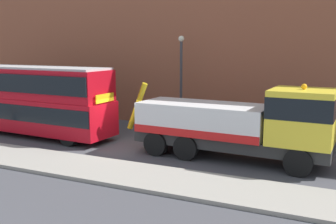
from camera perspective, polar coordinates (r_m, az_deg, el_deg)
name	(u,v)px	position (r m, az deg, el deg)	size (l,w,h in m)	color
ground_plane	(127,146)	(20.89, -6.02, -4.91)	(120.00, 120.00, 0.00)	#424247
near_kerb	(77,166)	(17.54, -13.11, -7.69)	(60.00, 2.80, 0.15)	gray
building_facade	(178,2)	(26.45, 1.49, 15.79)	(60.00, 1.50, 16.00)	#935138
recovery_tow_truck	(240,123)	(18.11, 10.40, -1.56)	(10.20, 3.08, 3.67)	#2D2D2D
double_decker_bus	(29,97)	(24.39, -19.63, 2.01)	(11.14, 3.09, 4.06)	#B70C19
street_lamp	(181,75)	(23.88, 1.92, 5.41)	(0.36, 0.36, 5.83)	#38383D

